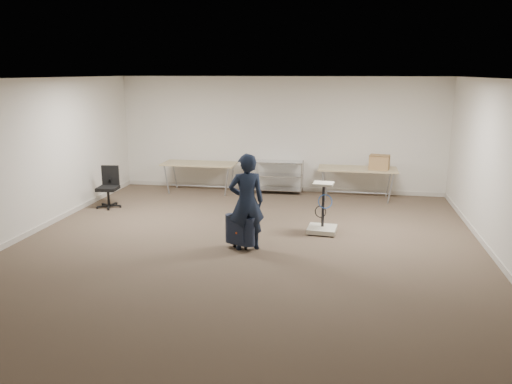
# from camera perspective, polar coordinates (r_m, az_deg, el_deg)

# --- Properties ---
(ground) EXTENTS (9.00, 9.00, 0.00)m
(ground) POSITION_cam_1_polar(r_m,az_deg,el_deg) (8.33, -1.48, -6.83)
(ground) COLOR #4C3C2E
(ground) RESTS_ON ground
(room_shell) EXTENTS (8.00, 9.00, 9.00)m
(room_shell) POSITION_cam_1_polar(r_m,az_deg,el_deg) (9.59, 0.18, -3.72)
(room_shell) COLOR silver
(room_shell) RESTS_ON ground
(folding_table_left) EXTENTS (1.80, 0.75, 0.73)m
(folding_table_left) POSITION_cam_1_polar(r_m,az_deg,el_deg) (12.31, -6.48, 3.08)
(folding_table_left) COLOR #98865D
(folding_table_left) RESTS_ON ground
(folding_table_right) EXTENTS (1.80, 0.75, 0.73)m
(folding_table_right) POSITION_cam_1_polar(r_m,az_deg,el_deg) (11.81, 11.51, 2.44)
(folding_table_right) COLOR #98865D
(folding_table_right) RESTS_ON ground
(wire_shelf) EXTENTS (1.22, 0.47, 0.80)m
(wire_shelf) POSITION_cam_1_polar(r_m,az_deg,el_deg) (12.20, 2.48, 1.92)
(wire_shelf) COLOR silver
(wire_shelf) RESTS_ON ground
(person) EXTENTS (0.69, 0.58, 1.62)m
(person) POSITION_cam_1_polar(r_m,az_deg,el_deg) (8.22, -1.09, -1.15)
(person) COLOR black
(person) RESTS_ON ground
(suitcase) EXTENTS (0.40, 0.31, 0.96)m
(suitcase) POSITION_cam_1_polar(r_m,az_deg,el_deg) (8.36, -1.83, -4.37)
(suitcase) COLOR black
(suitcase) RESTS_ON ground
(office_chair) EXTENTS (0.54, 0.54, 0.90)m
(office_chair) POSITION_cam_1_polar(r_m,az_deg,el_deg) (11.41, -16.46, -0.31)
(office_chair) COLOR black
(office_chair) RESTS_ON ground
(equipment_cart) EXTENTS (0.56, 0.56, 0.95)m
(equipment_cart) POSITION_cam_1_polar(r_m,az_deg,el_deg) (9.29, 7.59, -3.14)
(equipment_cart) COLOR beige
(equipment_cart) RESTS_ON ground
(cardboard_box) EXTENTS (0.49, 0.41, 0.33)m
(cardboard_box) POSITION_cam_1_polar(r_m,az_deg,el_deg) (11.74, 13.92, 3.33)
(cardboard_box) COLOR #9B6748
(cardboard_box) RESTS_ON folding_table_right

